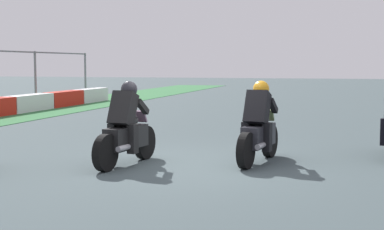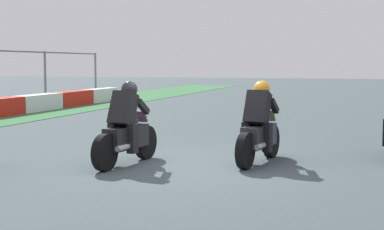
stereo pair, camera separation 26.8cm
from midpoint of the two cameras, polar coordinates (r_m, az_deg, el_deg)
ground_plane at (r=10.39m, az=1.07°, el=-4.97°), size 120.00×120.00×0.00m
rider_lane_b at (r=10.59m, az=7.41°, el=-1.41°), size 2.04×0.61×1.51m
rider_lane_c at (r=10.37m, az=-5.81°, el=-1.53°), size 2.04×0.59×1.51m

